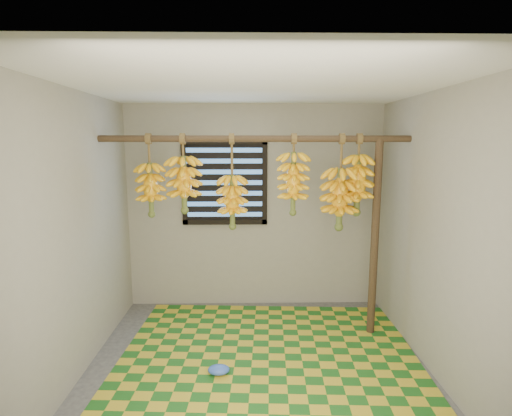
{
  "coord_description": "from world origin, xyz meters",
  "views": [
    {
      "loc": [
        -0.07,
        -3.18,
        1.97
      ],
      "look_at": [
        0.0,
        0.55,
        1.35
      ],
      "focal_mm": 28.0,
      "sensor_mm": 36.0,
      "label": 1
    }
  ],
  "objects_px": {
    "support_post": "(375,239)",
    "banana_bunch_b": "(184,184)",
    "banana_bunch_d": "(293,183)",
    "banana_bunch_e": "(340,199)",
    "plastic_bag": "(219,370)",
    "woven_mat": "(269,354)",
    "banana_bunch_f": "(357,185)",
    "banana_bunch_c": "(232,202)",
    "banana_bunch_a": "(151,190)"
  },
  "relations": [
    {
      "from": "support_post",
      "to": "banana_bunch_b",
      "type": "relative_size",
      "value": 2.61
    },
    {
      "from": "banana_bunch_d",
      "to": "banana_bunch_e",
      "type": "bearing_deg",
      "value": 0.0
    },
    {
      "from": "banana_bunch_e",
      "to": "plastic_bag",
      "type": "bearing_deg",
      "value": -147.31
    },
    {
      "from": "plastic_bag",
      "to": "banana_bunch_e",
      "type": "distance_m",
      "value": 1.94
    },
    {
      "from": "woven_mat",
      "to": "banana_bunch_f",
      "type": "relative_size",
      "value": 3.45
    },
    {
      "from": "banana_bunch_d",
      "to": "banana_bunch_f",
      "type": "distance_m",
      "value": 0.63
    },
    {
      "from": "support_post",
      "to": "banana_bunch_c",
      "type": "distance_m",
      "value": 1.48
    },
    {
      "from": "banana_bunch_c",
      "to": "banana_bunch_f",
      "type": "height_order",
      "value": "same"
    },
    {
      "from": "banana_bunch_c",
      "to": "banana_bunch_d",
      "type": "relative_size",
      "value": 1.17
    },
    {
      "from": "plastic_bag",
      "to": "banana_bunch_c",
      "type": "xyz_separation_m",
      "value": [
        0.1,
        0.75,
        1.34
      ]
    },
    {
      "from": "support_post",
      "to": "banana_bunch_d",
      "type": "distance_m",
      "value": 1.01
    },
    {
      "from": "support_post",
      "to": "woven_mat",
      "type": "distance_m",
      "value": 1.53
    },
    {
      "from": "banana_bunch_b",
      "to": "woven_mat",
      "type": "bearing_deg",
      "value": -27.21
    },
    {
      "from": "woven_mat",
      "to": "banana_bunch_e",
      "type": "distance_m",
      "value": 1.64
    },
    {
      "from": "banana_bunch_b",
      "to": "banana_bunch_d",
      "type": "xyz_separation_m",
      "value": [
        1.07,
        0.0,
        0.01
      ]
    },
    {
      "from": "woven_mat",
      "to": "plastic_bag",
      "type": "distance_m",
      "value": 0.55
    },
    {
      "from": "banana_bunch_c",
      "to": "banana_bunch_e",
      "type": "distance_m",
      "value": 1.06
    },
    {
      "from": "woven_mat",
      "to": "banana_bunch_c",
      "type": "bearing_deg",
      "value": 129.43
    },
    {
      "from": "support_post",
      "to": "banana_bunch_c",
      "type": "relative_size",
      "value": 2.15
    },
    {
      "from": "banana_bunch_b",
      "to": "banana_bunch_c",
      "type": "height_order",
      "value": "same"
    },
    {
      "from": "woven_mat",
      "to": "banana_bunch_b",
      "type": "height_order",
      "value": "banana_bunch_b"
    },
    {
      "from": "banana_bunch_b",
      "to": "banana_bunch_e",
      "type": "relative_size",
      "value": 0.81
    },
    {
      "from": "banana_bunch_a",
      "to": "banana_bunch_f",
      "type": "xyz_separation_m",
      "value": [
        2.03,
        0.0,
        0.04
      ]
    },
    {
      "from": "plastic_bag",
      "to": "banana_bunch_c",
      "type": "distance_m",
      "value": 1.54
    },
    {
      "from": "banana_bunch_d",
      "to": "banana_bunch_f",
      "type": "xyz_separation_m",
      "value": [
        0.63,
        0.0,
        -0.01
      ]
    },
    {
      "from": "support_post",
      "to": "banana_bunch_a",
      "type": "distance_m",
      "value": 2.28
    },
    {
      "from": "banana_bunch_f",
      "to": "plastic_bag",
      "type": "bearing_deg",
      "value": -150.76
    },
    {
      "from": "banana_bunch_a",
      "to": "banana_bunch_d",
      "type": "distance_m",
      "value": 1.39
    },
    {
      "from": "banana_bunch_a",
      "to": "banana_bunch_e",
      "type": "distance_m",
      "value": 1.86
    },
    {
      "from": "plastic_bag",
      "to": "banana_bunch_f",
      "type": "height_order",
      "value": "banana_bunch_f"
    },
    {
      "from": "woven_mat",
      "to": "banana_bunch_c",
      "type": "distance_m",
      "value": 1.49
    },
    {
      "from": "banana_bunch_d",
      "to": "banana_bunch_e",
      "type": "relative_size",
      "value": 0.84
    },
    {
      "from": "banana_bunch_c",
      "to": "banana_bunch_d",
      "type": "distance_m",
      "value": 0.62
    },
    {
      "from": "banana_bunch_a",
      "to": "banana_bunch_e",
      "type": "relative_size",
      "value": 0.86
    },
    {
      "from": "banana_bunch_e",
      "to": "banana_bunch_f",
      "type": "height_order",
      "value": "same"
    },
    {
      "from": "banana_bunch_f",
      "to": "banana_bunch_a",
      "type": "bearing_deg",
      "value": 180.0
    },
    {
      "from": "banana_bunch_c",
      "to": "banana_bunch_f",
      "type": "bearing_deg",
      "value": 0.0
    },
    {
      "from": "banana_bunch_b",
      "to": "plastic_bag",
      "type": "bearing_deg",
      "value": -63.66
    },
    {
      "from": "plastic_bag",
      "to": "banana_bunch_f",
      "type": "distance_m",
      "value": 2.15
    },
    {
      "from": "banana_bunch_c",
      "to": "banana_bunch_f",
      "type": "distance_m",
      "value": 1.24
    },
    {
      "from": "banana_bunch_d",
      "to": "plastic_bag",
      "type": "bearing_deg",
      "value": -133.11
    },
    {
      "from": "banana_bunch_b",
      "to": "banana_bunch_a",
      "type": "bearing_deg",
      "value": 180.0
    },
    {
      "from": "plastic_bag",
      "to": "banana_bunch_b",
      "type": "bearing_deg",
      "value": 116.34
    },
    {
      "from": "support_post",
      "to": "woven_mat",
      "type": "relative_size",
      "value": 0.73
    },
    {
      "from": "support_post",
      "to": "banana_bunch_f",
      "type": "distance_m",
      "value": 0.59
    },
    {
      "from": "banana_bunch_d",
      "to": "banana_bunch_b",
      "type": "bearing_deg",
      "value": 180.0
    },
    {
      "from": "banana_bunch_a",
      "to": "banana_bunch_f",
      "type": "bearing_deg",
      "value": 0.0
    },
    {
      "from": "banana_bunch_f",
      "to": "support_post",
      "type": "bearing_deg",
      "value": 0.0
    },
    {
      "from": "support_post",
      "to": "banana_bunch_b",
      "type": "xyz_separation_m",
      "value": [
        -1.9,
        0.0,
        0.56
      ]
    },
    {
      "from": "banana_bunch_a",
      "to": "support_post",
      "type": "bearing_deg",
      "value": 0.0
    }
  ]
}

